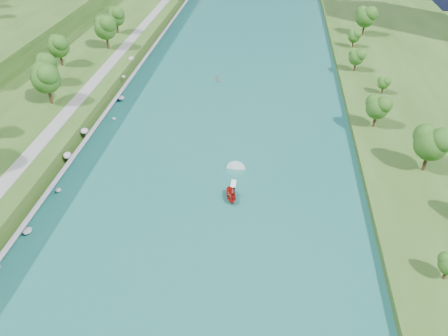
# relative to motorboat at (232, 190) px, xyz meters

# --- Properties ---
(ground) EXTENTS (260.00, 260.00, 0.00)m
(ground) POSITION_rel_motorboat_xyz_m (-4.65, -8.39, -0.76)
(ground) COLOR #2D5119
(ground) RESTS_ON ground
(river_water) EXTENTS (55.00, 240.00, 0.10)m
(river_water) POSITION_rel_motorboat_xyz_m (-4.65, 11.61, -0.71)
(river_water) COLOR #175A57
(river_water) RESTS_ON ground
(ridge_west) EXTENTS (60.00, 120.00, 9.00)m
(ridge_west) POSITION_rel_motorboat_xyz_m (-87.15, 86.61, 3.74)
(ridge_west) COLOR #2D5119
(ridge_west) RESTS_ON ground
(riprap_bank) EXTENTS (5.00, 236.00, 4.41)m
(riprap_bank) POSITION_rel_motorboat_xyz_m (-30.52, 10.56, 1.06)
(riprap_bank) COLOR slate
(riprap_bank) RESTS_ON ground
(riverside_path) EXTENTS (3.00, 200.00, 0.10)m
(riverside_path) POSITION_rel_motorboat_xyz_m (-37.15, 11.61, 2.79)
(riverside_path) COLOR gray
(riverside_path) RESTS_ON berm_west
(trees_east) EXTENTS (16.07, 137.64, 10.68)m
(trees_east) POSITION_rel_motorboat_xyz_m (32.63, 17.01, 5.38)
(trees_east) COLOR #244E14
(trees_east) RESTS_ON berm_east
(motorboat) EXTENTS (3.60, 18.89, 2.08)m
(motorboat) POSITION_rel_motorboat_xyz_m (0.00, 0.00, 0.00)
(motorboat) COLOR #AB140D
(motorboat) RESTS_ON river_water
(raft) EXTENTS (2.80, 3.04, 1.55)m
(raft) POSITION_rel_motorboat_xyz_m (-8.53, 46.40, -0.32)
(raft) COLOR #919298
(raft) RESTS_ON river_water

